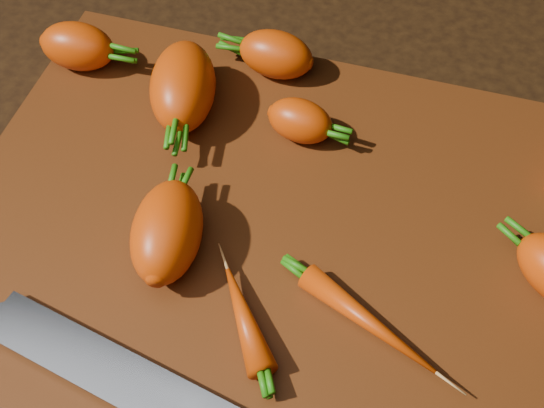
# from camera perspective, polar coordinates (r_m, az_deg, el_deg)

# --- Properties ---
(ground) EXTENTS (2.00, 2.00, 0.01)m
(ground) POSITION_cam_1_polar(r_m,az_deg,el_deg) (0.61, -0.27, -2.68)
(ground) COLOR black
(cutting_board) EXTENTS (0.50, 0.40, 0.01)m
(cutting_board) POSITION_cam_1_polar(r_m,az_deg,el_deg) (0.60, -0.27, -2.10)
(cutting_board) COLOR #58280E
(cutting_board) RESTS_ON ground
(carrot_0) EXTENTS (0.07, 0.05, 0.04)m
(carrot_0) POSITION_cam_1_polar(r_m,az_deg,el_deg) (0.73, -14.44, 11.44)
(carrot_0) COLOR #C73700
(carrot_0) RESTS_ON cutting_board
(carrot_1) EXTENTS (0.08, 0.11, 0.06)m
(carrot_1) POSITION_cam_1_polar(r_m,az_deg,el_deg) (0.66, -6.72, 8.80)
(carrot_1) COLOR #C73700
(carrot_1) RESTS_ON cutting_board
(carrot_2) EXTENTS (0.07, 0.10, 0.05)m
(carrot_2) POSITION_cam_1_polar(r_m,az_deg,el_deg) (0.57, -7.91, -2.07)
(carrot_2) COLOR #C73700
(carrot_2) RESTS_ON cutting_board
(carrot_3) EXTENTS (0.07, 0.05, 0.04)m
(carrot_3) POSITION_cam_1_polar(r_m,az_deg,el_deg) (0.70, 0.30, 11.20)
(carrot_3) COLOR #C73700
(carrot_3) RESTS_ON cutting_board
(carrot_4) EXTENTS (0.06, 0.05, 0.04)m
(carrot_4) POSITION_cam_1_polar(r_m,az_deg,el_deg) (0.64, 2.13, 6.29)
(carrot_4) COLOR #C73700
(carrot_4) RESTS_ON cutting_board
(carrot_7) EXTENTS (0.11, 0.07, 0.02)m
(carrot_7) POSITION_cam_1_polar(r_m,az_deg,el_deg) (0.55, 7.28, -8.79)
(carrot_7) COLOR #C73700
(carrot_7) RESTS_ON cutting_board
(carrot_8) EXTENTS (0.07, 0.08, 0.02)m
(carrot_8) POSITION_cam_1_polar(r_m,az_deg,el_deg) (0.54, -2.08, -8.60)
(carrot_8) COLOR #C73700
(carrot_8) RESTS_ON cutting_board
(knife) EXTENTS (0.34, 0.10, 0.02)m
(knife) POSITION_cam_1_polar(r_m,az_deg,el_deg) (0.53, -9.78, -13.52)
(knife) COLOR gray
(knife) RESTS_ON cutting_board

